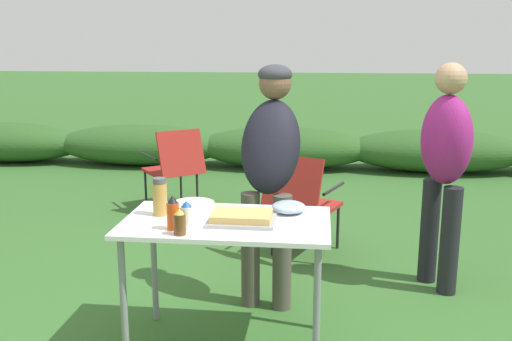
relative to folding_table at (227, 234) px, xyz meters
The scene contains 14 objects.
shrub_hedge 4.73m from the folding_table, 90.00° to the left, with size 14.40×0.90×0.56m.
folding_table is the anchor object (origin of this frame).
food_tray 0.14m from the folding_table, 20.56° to the right, with size 0.35×0.25×0.06m.
plate_stack 0.29m from the folding_table, 142.09° to the left, with size 0.24×0.24×0.04m, color white.
mixing_bowl 0.38m from the folding_table, 29.01° to the left, with size 0.19×0.19×0.06m, color #99B2CC.
paper_cup_stack 0.23m from the folding_table, 165.86° to the right, with size 0.08×0.08×0.11m, color white.
beer_bottle 0.35m from the folding_table, 126.11° to the right, with size 0.06×0.06×0.14m.
hot_sauce_bottle 0.34m from the folding_table, 143.33° to the right, with size 0.06×0.06×0.18m.
mayo_bottle 0.28m from the folding_table, 137.49° to the right, with size 0.07×0.07×0.15m.
spice_jar 0.42m from the folding_table, behind, with size 0.08×0.08×0.21m.
standing_person_in_red_jacket 0.71m from the folding_table, 74.33° to the left, with size 0.43×0.52×1.53m.
standing_person_in_navy_coat 1.65m from the folding_table, 36.35° to the left, with size 0.43×0.48×1.54m.
camp_chair_green_behind_table 2.78m from the folding_table, 110.31° to the left, with size 0.73×0.75×0.83m.
camp_chair_near_hedge 1.49m from the folding_table, 76.48° to the left, with size 0.65×0.72×0.83m.
Camera 1 is at (0.49, -2.86, 1.66)m, focal length 40.00 mm.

